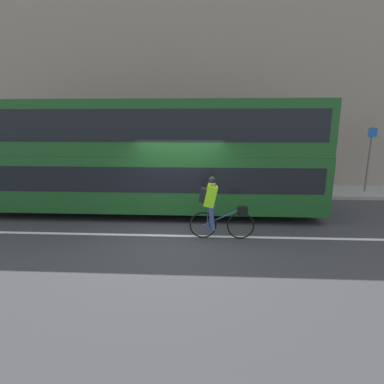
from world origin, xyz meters
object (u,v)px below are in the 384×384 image
object	(u,v)px
trash_bin	(77,178)
street_sign_post	(369,156)
cyclist_on_bike	(215,206)
bus	(147,153)

from	to	relation	value
trash_bin	street_sign_post	xyz separation A→B (m)	(12.42, -0.01, 1.06)
cyclist_on_bike	street_sign_post	world-z (taller)	street_sign_post
bus	cyclist_on_bike	bearing A→B (deg)	-46.61
trash_bin	street_sign_post	size ratio (longest dim) A/B	0.32
bus	trash_bin	size ratio (longest dim) A/B	12.84
street_sign_post	trash_bin	bearing A→B (deg)	179.97
bus	street_sign_post	world-z (taller)	bus
bus	street_sign_post	bearing A→B (deg)	18.84
cyclist_on_bike	street_sign_post	xyz separation A→B (m)	(6.45, 5.29, 0.74)
cyclist_on_bike	trash_bin	xyz separation A→B (m)	(-5.97, 5.30, -0.32)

